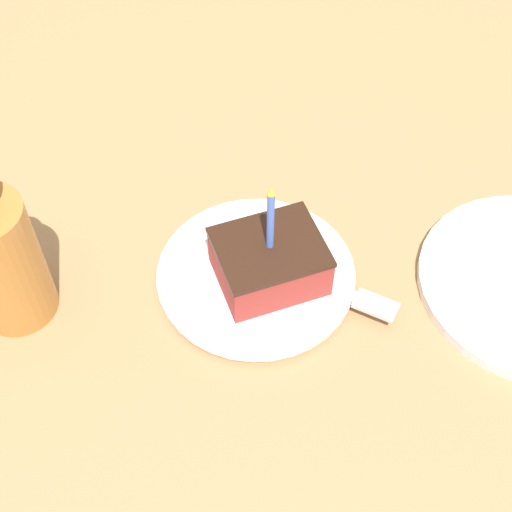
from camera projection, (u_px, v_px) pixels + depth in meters
The scene contains 4 objects.
ground_plane at pixel (273, 279), 0.80m from camera, with size 2.40×2.40×0.04m.
plate at pixel (256, 275), 0.76m from camera, with size 0.21×0.21×0.02m.
cake_slice at pixel (270, 261), 0.73m from camera, with size 0.09×0.11×0.14m.
fork at pixel (322, 284), 0.75m from camera, with size 0.15×0.15×0.00m.
Camera 1 is at (-0.44, 0.18, 0.62)m, focal length 50.00 mm.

